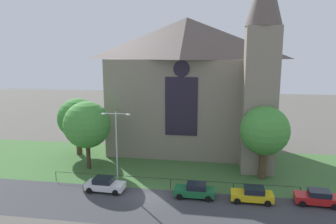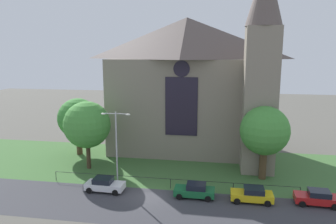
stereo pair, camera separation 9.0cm
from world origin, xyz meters
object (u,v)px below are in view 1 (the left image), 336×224
object	(u,v)px
tree_right_near	(265,131)
parked_car_green	(195,190)
church_building	(191,84)
parked_car_red	(317,197)
tree_left_far	(78,119)
parked_car_white	(105,185)
streetlamp_near	(116,140)
parked_car_yellow	(252,195)
tree_left_near	(87,125)

from	to	relation	value
tree_right_near	parked_car_green	bearing A→B (deg)	-140.02
church_building	parked_car_red	distance (m)	23.59
tree_left_far	parked_car_green	world-z (taller)	tree_left_far
tree_left_far	parked_car_white	size ratio (longest dim) A/B	1.98
streetlamp_near	parked_car_yellow	xyz separation A→B (m)	(14.80, -1.71, -4.65)
tree_left_near	parked_car_green	world-z (taller)	tree_left_near
tree_right_near	parked_car_white	size ratio (longest dim) A/B	2.08
church_building	parked_car_green	bearing A→B (deg)	-82.83
tree_right_near	parked_car_white	distance (m)	19.31
tree_left_near	tree_right_near	xyz separation A→B (m)	(22.00, 0.08, 0.06)
streetlamp_near	parked_car_red	distance (m)	21.68
tree_left_near	parked_car_red	world-z (taller)	tree_left_near
parked_car_green	parked_car_white	bearing A→B (deg)	0.93
tree_left_far	parked_car_green	distance (m)	22.02
streetlamp_near	parked_car_red	xyz separation A→B (m)	(21.13, -1.35, -4.65)
tree_right_near	parked_car_green	distance (m)	11.16
parked_car_white	parked_car_red	bearing A→B (deg)	2.34
church_building	tree_right_near	size ratio (longest dim) A/B	2.94
church_building	tree_left_far	bearing A→B (deg)	-163.02
parked_car_green	parked_car_red	size ratio (longest dim) A/B	0.98
church_building	tree_left_near	distance (m)	16.62
streetlamp_near	parked_car_white	world-z (taller)	streetlamp_near
parked_car_green	tree_left_far	bearing A→B (deg)	-32.36
tree_right_near	parked_car_red	xyz separation A→B (m)	(4.57, -6.07, -5.14)
church_building	parked_car_green	distance (m)	19.17
parked_car_white	church_building	bearing A→B (deg)	66.20
tree_left_near	parked_car_yellow	xyz separation A→B (m)	(20.24, -6.36, -5.08)
tree_left_near	parked_car_yellow	bearing A→B (deg)	-17.44
tree_left_near	streetlamp_near	xyz separation A→B (m)	(5.44, -4.65, -0.42)
tree_left_near	tree_right_near	size ratio (longest dim) A/B	1.00
church_building	streetlamp_near	xyz separation A→B (m)	(-6.89, -14.86, -4.87)
streetlamp_near	parked_car_green	xyz separation A→B (m)	(8.96, -1.65, -4.65)
tree_right_near	parked_car_yellow	xyz separation A→B (m)	(-1.76, -6.43, -5.14)
church_building	streetlamp_near	distance (m)	17.09
church_building	tree_left_far	xyz separation A→B (m)	(-16.03, -4.90, -4.84)
streetlamp_near	parked_car_green	world-z (taller)	streetlamp_near
tree_left_near	parked_car_red	size ratio (longest dim) A/B	2.07
parked_car_white	parked_car_red	distance (m)	22.03
streetlamp_near	parked_car_white	xyz separation A→B (m)	(-0.89, -1.75, -4.65)
tree_left_far	parked_car_white	bearing A→B (deg)	-54.85
church_building	tree_left_near	xyz separation A→B (m)	(-12.32, -10.22, -4.45)
church_building	parked_car_yellow	size ratio (longest dim) A/B	6.19
parked_car_red	parked_car_green	bearing A→B (deg)	3.92
tree_right_near	streetlamp_near	world-z (taller)	tree_right_near
tree_right_near	parked_car_white	xyz separation A→B (m)	(-17.45, -6.47, -5.14)
tree_right_near	parked_car_red	size ratio (longest dim) A/B	2.07
church_building	parked_car_yellow	distance (m)	20.69
tree_left_far	parked_car_yellow	world-z (taller)	tree_left_far
streetlamp_near	parked_car_red	world-z (taller)	streetlamp_near
streetlamp_near	tree_left_near	bearing A→B (deg)	139.50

